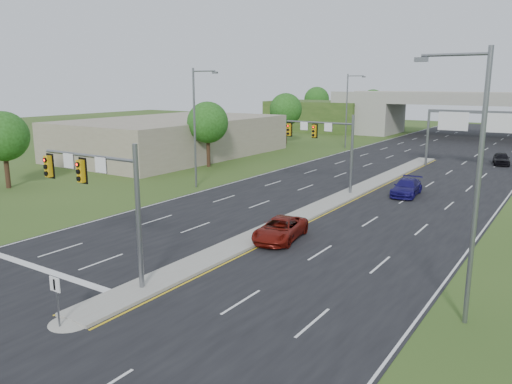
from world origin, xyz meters
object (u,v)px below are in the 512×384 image
at_px(car_far_a, 280,229).
at_px(signal_mast_far, 328,140).
at_px(sign_gantry, 479,124).
at_px(car_far_b, 407,187).
at_px(keep_right_sign, 56,293).
at_px(overpass, 474,118).
at_px(car_far_c, 501,159).
at_px(signal_mast_near, 103,188).

bearing_deg(car_far_a, signal_mast_far, 95.17).
distance_m(sign_gantry, car_far_b, 18.31).
height_order(keep_right_sign, sign_gantry, sign_gantry).
bearing_deg(overpass, car_far_b, -85.37).
distance_m(overpass, car_far_b, 52.91).
relative_size(overpass, car_far_c, 18.50).
height_order(sign_gantry, overpass, overpass).
bearing_deg(signal_mast_far, signal_mast_near, -90.00).
distance_m(keep_right_sign, car_far_c, 55.76).
relative_size(signal_mast_far, overpass, 0.09).
height_order(signal_mast_near, signal_mast_far, same).
distance_m(car_far_b, car_far_c, 23.63).
bearing_deg(signal_mast_far, car_far_b, 20.27).
bearing_deg(signal_mast_far, overpass, 87.65).
xyz_separation_m(signal_mast_far, keep_right_sign, (2.26, -29.45, -3.21)).
relative_size(signal_mast_near, car_far_b, 1.42).
relative_size(keep_right_sign, car_far_a, 0.44).
height_order(signal_mast_near, keep_right_sign, signal_mast_near).
height_order(signal_mast_far, sign_gantry, signal_mast_far).
bearing_deg(signal_mast_near, sign_gantry, 78.75).
height_order(keep_right_sign, car_far_a, keep_right_sign).
height_order(keep_right_sign, car_far_c, keep_right_sign).
relative_size(overpass, car_far_a, 16.10).
height_order(car_far_a, car_far_b, car_far_b).
height_order(signal_mast_far, car_far_c, signal_mast_far).
relative_size(signal_mast_far, sign_gantry, 0.60).
bearing_deg(car_far_b, signal_mast_far, -164.21).
bearing_deg(car_far_c, car_far_a, -111.51).
xyz_separation_m(signal_mast_near, sign_gantry, (8.95, 44.99, 0.51)).
xyz_separation_m(keep_right_sign, car_far_c, (8.67, 55.08, -0.76)).
bearing_deg(signal_mast_far, keep_right_sign, -85.61).
height_order(sign_gantry, car_far_a, sign_gantry).
relative_size(car_far_a, car_far_c, 1.15).
bearing_deg(sign_gantry, car_far_c, 70.56).
distance_m(signal_mast_far, car_far_c, 28.14).
relative_size(signal_mast_near, car_far_c, 1.62).
xyz_separation_m(keep_right_sign, car_far_a, (1.50, 14.86, -0.81)).
bearing_deg(signal_mast_near, car_far_a, 70.12).
bearing_deg(car_far_b, car_far_c, 74.78).
bearing_deg(car_far_b, car_far_a, -103.72).
bearing_deg(car_far_c, keep_right_sign, -110.35).
xyz_separation_m(signal_mast_near, car_far_c, (10.93, 50.62, -3.97)).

